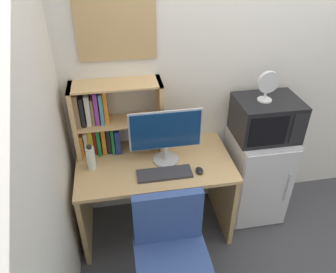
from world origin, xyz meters
The scene contains 12 objects.
wall_back centered at (0.40, 0.02, 1.30)m, with size 6.40×0.04×2.60m, color silver.
desk centered at (-0.95, -0.33, 0.51)m, with size 1.21×0.66×0.73m.
hutch_bookshelf centered at (-1.29, -0.10, 1.02)m, with size 0.68×0.23×0.59m.
monitor centered at (-0.86, -0.32, 0.98)m, with size 0.55×0.20×0.44m.
keyboard centered at (-0.90, -0.49, 0.74)m, with size 0.41×0.14×0.02m, color #333338.
computer_mouse centered at (-0.64, -0.51, 0.75)m, with size 0.06×0.08×0.03m, color black.
water_bottle centered at (-1.42, -0.32, 0.83)m, with size 0.07×0.07×0.21m.
mini_fridge centered at (-0.04, -0.26, 0.42)m, with size 0.47×0.50×0.83m.
microwave centered at (-0.04, -0.25, 0.99)m, with size 0.49×0.39×0.32m.
desk_fan centered at (-0.08, -0.26, 1.28)m, with size 0.17×0.11×0.24m.
desk_chair centered at (-0.94, -1.02, 0.38)m, with size 0.55×0.55×0.89m.
wall_corkboard centered at (-1.15, -0.01, 1.70)m, with size 0.55×0.02×0.49m, color tan.
Camera 1 is at (-1.19, -2.31, 2.30)m, focal length 34.87 mm.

